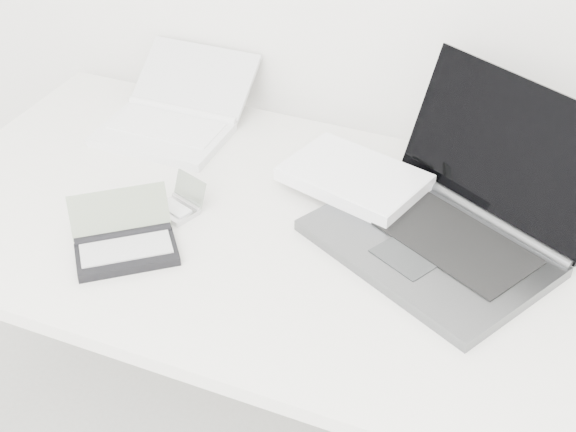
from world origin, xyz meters
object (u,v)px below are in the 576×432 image
at_px(laptop_large, 426,208).
at_px(palmtop_charcoal, 125,243).
at_px(netbook_open_white, 173,117).
at_px(desk, 310,252).

relative_size(laptop_large, palmtop_charcoal, 2.74).
bearing_deg(netbook_open_white, laptop_large, -13.29).
relative_size(netbook_open_white, palmtop_charcoal, 1.45).
bearing_deg(desk, netbook_open_white, 150.53).
bearing_deg(laptop_large, netbook_open_white, -165.33).
bearing_deg(laptop_large, palmtop_charcoal, -122.36).
height_order(netbook_open_white, palmtop_charcoal, netbook_open_white).
height_order(desk, laptop_large, laptop_large).
relative_size(desk, laptop_large, 2.47).
bearing_deg(palmtop_charcoal, desk, -7.12).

